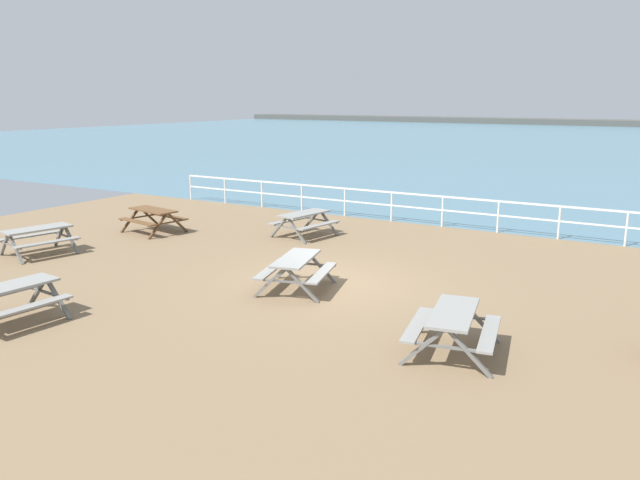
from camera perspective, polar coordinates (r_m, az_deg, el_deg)
ground_plane at (r=15.06m, az=1.12°, el=-4.31°), size 30.00×24.00×0.20m
sea_band at (r=65.80m, az=24.60°, el=8.03°), size 142.00×90.00×0.01m
distant_shoreline at (r=108.59m, az=27.21°, el=9.29°), size 142.00×6.00×1.80m
seaward_railing at (r=21.78m, az=11.23°, el=3.15°), size 23.07×0.07×1.08m
picnic_table_near_left at (r=19.88m, az=-1.46°, el=1.99°), size 1.80×2.03×0.80m
picnic_table_mid_centre at (r=11.08m, az=12.14°, el=-7.35°), size 1.82×2.04×0.80m
picnic_table_far_left at (r=14.35m, az=-2.21°, el=-2.35°), size 1.92×2.13×0.80m
picnic_table_far_right at (r=21.22m, az=-15.09°, el=2.24°), size 2.03×1.80×0.80m
picnic_table_seaward at (r=13.70m, az=-26.65°, el=-4.52°), size 1.68×1.93×0.80m
picnic_table_corner at (r=19.30m, az=-24.54°, el=0.47°), size 1.86×2.08×0.80m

